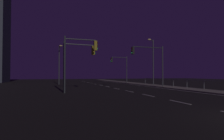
{
  "coord_description": "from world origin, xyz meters",
  "views": [
    {
      "loc": [
        -7.54,
        -4.84,
        1.7
      ],
      "look_at": [
        1.85,
        24.65,
        2.51
      ],
      "focal_mm": 29.94,
      "sensor_mm": 36.0,
      "label": 1
    }
  ],
  "objects_px": {
    "traffic_light_near_left": "(149,57)",
    "street_lamp_mid_block": "(59,61)",
    "traffic_light_far_right": "(78,57)",
    "traffic_light_mid_right": "(120,64)",
    "traffic_light_near_right": "(79,54)",
    "street_lamp_far_end": "(152,57)"
  },
  "relations": [
    {
      "from": "traffic_light_far_right",
      "to": "street_lamp_far_end",
      "type": "height_order",
      "value": "street_lamp_far_end"
    },
    {
      "from": "traffic_light_near_left",
      "to": "street_lamp_mid_block",
      "type": "relative_size",
      "value": 0.79
    },
    {
      "from": "traffic_light_near_right",
      "to": "traffic_light_near_left",
      "type": "distance_m",
      "value": 10.41
    },
    {
      "from": "traffic_light_mid_right",
      "to": "traffic_light_near_right",
      "type": "distance_m",
      "value": 19.78
    },
    {
      "from": "traffic_light_near_right",
      "to": "street_lamp_mid_block",
      "type": "bearing_deg",
      "value": 94.72
    },
    {
      "from": "traffic_light_near_right",
      "to": "street_lamp_far_end",
      "type": "bearing_deg",
      "value": 32.4
    },
    {
      "from": "street_lamp_far_end",
      "to": "street_lamp_mid_block",
      "type": "bearing_deg",
      "value": 149.7
    },
    {
      "from": "traffic_light_far_right",
      "to": "traffic_light_mid_right",
      "type": "bearing_deg",
      "value": 56.7
    },
    {
      "from": "traffic_light_far_right",
      "to": "street_lamp_mid_block",
      "type": "xyz_separation_m",
      "value": [
        -1.39,
        14.46,
        0.6
      ]
    },
    {
      "from": "traffic_light_far_right",
      "to": "traffic_light_near_right",
      "type": "bearing_deg",
      "value": -93.34
    },
    {
      "from": "traffic_light_mid_right",
      "to": "traffic_light_far_right",
      "type": "relative_size",
      "value": 1.04
    },
    {
      "from": "traffic_light_mid_right",
      "to": "street_lamp_mid_block",
      "type": "bearing_deg",
      "value": -174.79
    },
    {
      "from": "traffic_light_near_left",
      "to": "traffic_light_far_right",
      "type": "xyz_separation_m",
      "value": [
        -9.56,
        -2.55,
        -0.45
      ]
    },
    {
      "from": "traffic_light_near_left",
      "to": "traffic_light_near_right",
      "type": "bearing_deg",
      "value": -157.85
    },
    {
      "from": "traffic_light_near_right",
      "to": "traffic_light_far_right",
      "type": "distance_m",
      "value": 1.39
    },
    {
      "from": "traffic_light_near_right",
      "to": "traffic_light_far_right",
      "type": "relative_size",
      "value": 1.05
    },
    {
      "from": "traffic_light_mid_right",
      "to": "street_lamp_mid_block",
      "type": "relative_size",
      "value": 0.77
    },
    {
      "from": "traffic_light_far_right",
      "to": "street_lamp_mid_block",
      "type": "distance_m",
      "value": 14.54
    },
    {
      "from": "traffic_light_near_right",
      "to": "traffic_light_far_right",
      "type": "height_order",
      "value": "traffic_light_near_right"
    },
    {
      "from": "street_lamp_far_end",
      "to": "traffic_light_near_right",
      "type": "bearing_deg",
      "value": -147.6
    },
    {
      "from": "traffic_light_near_right",
      "to": "traffic_light_far_right",
      "type": "xyz_separation_m",
      "value": [
        0.08,
        1.38,
        -0.18
      ]
    },
    {
      "from": "traffic_light_near_left",
      "to": "traffic_light_far_right",
      "type": "bearing_deg",
      "value": -165.07
    }
  ]
}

